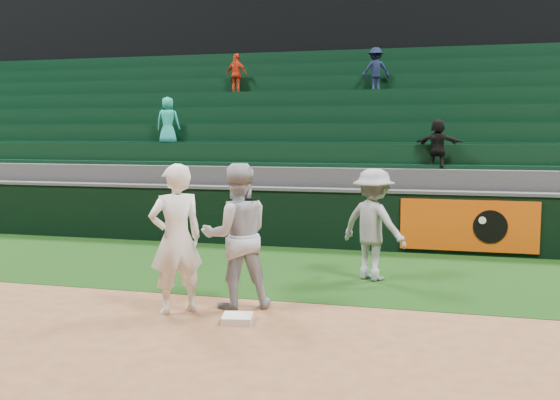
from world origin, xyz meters
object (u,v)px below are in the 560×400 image
(baserunner, at_px, (237,236))
(base_coach, at_px, (373,224))
(first_baseman, at_px, (176,239))
(first_base, at_px, (237,318))

(baserunner, distance_m, base_coach, 2.64)
(first_baseman, height_order, base_coach, first_baseman)
(first_base, relative_size, first_baseman, 0.19)
(first_baseman, xyz_separation_m, baserunner, (0.69, 0.46, -0.00))
(first_base, height_order, first_baseman, first_baseman)
(first_baseman, relative_size, base_coach, 1.10)
(baserunner, bearing_deg, first_base, 80.81)
(first_base, xyz_separation_m, first_baseman, (-0.91, 0.19, 0.95))
(first_base, relative_size, base_coach, 0.21)
(first_base, xyz_separation_m, base_coach, (1.42, 2.72, 0.87))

